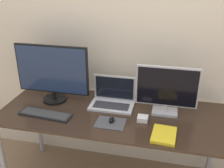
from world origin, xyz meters
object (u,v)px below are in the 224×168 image
Objects in this scene: monitor_right at (167,90)px; book at (164,135)px; power_brick at (143,119)px; laptop at (113,98)px; monitor_left at (52,73)px; mouse at (112,120)px; keyboard at (46,114)px.

monitor_right is 0.38m from book.
monitor_right is 6.05× the size of power_brick.
monitor_left is at bearing -175.10° from laptop.
power_brick is at bearing 18.43° from mouse.
power_brick is at bearing -36.46° from laptop.
book is at bearing -13.37° from mouse.
book is at bearing -18.95° from monitor_left.
keyboard is at bearing -172.94° from power_brick.
laptop is 5.59× the size of mouse.
book reaches higher than keyboard.
power_brick is at bearing -11.54° from monitor_left.
keyboard is (-0.91, -0.25, -0.19)m from monitor_right.
book is (0.92, -0.07, 0.00)m from keyboard.
monitor_right is 0.46m from laptop.
laptop is (0.51, 0.04, -0.20)m from monitor_left.
keyboard is 1.93× the size of book.
mouse is 0.29× the size of book.
keyboard is 0.75m from power_brick.
monitor_right is at bearing 45.48° from power_brick.
monitor_left reaches higher than laptop.
keyboard is at bearing 175.41° from book.
power_brick is at bearing 7.06° from keyboard.
power_brick is (0.75, 0.09, 0.01)m from keyboard.
mouse is at bearing 2.05° from keyboard.
monitor_left is 7.96× the size of power_brick.
laptop is at bearing 143.54° from power_brick.
monitor_left is 2.82× the size of book.
monitor_left is at bearing 168.46° from power_brick.
power_brick is (0.28, -0.20, -0.04)m from laptop.
book is 0.24m from power_brick.
mouse reaches higher than keyboard.
mouse is at bearing 166.63° from book.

